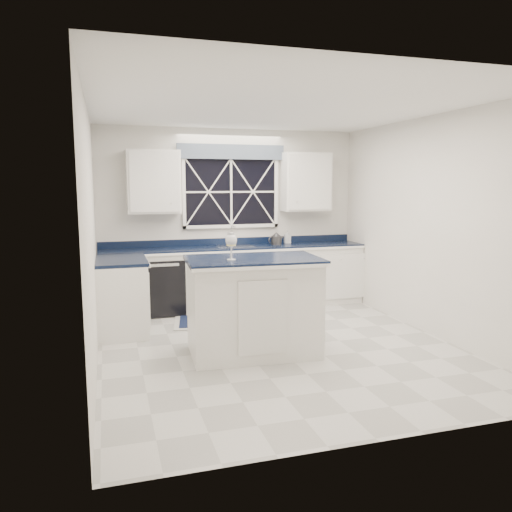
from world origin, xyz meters
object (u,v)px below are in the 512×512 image
object	(u,v)px
faucet	(232,235)
island	(253,306)
kettle	(276,239)
wine_glass	(231,241)
dishwasher	(163,285)
soap_bottle	(287,237)

from	to	relation	value
faucet	island	distance (m)	2.36
kettle	wine_glass	world-z (taller)	wine_glass
dishwasher	island	world-z (taller)	island
dishwasher	soap_bottle	xyz separation A→B (m)	(2.00, 0.19, 0.63)
dishwasher	island	size ratio (longest dim) A/B	0.55
wine_glass	dishwasher	bearing A→B (deg)	102.99
kettle	soap_bottle	bearing A→B (deg)	19.31
wine_glass	island	bearing A→B (deg)	17.26
island	kettle	size ratio (longest dim) A/B	5.48
dishwasher	kettle	size ratio (longest dim) A/B	3.02
kettle	soap_bottle	world-z (taller)	soap_bottle
kettle	soap_bottle	size ratio (longest dim) A/B	1.32
kettle	faucet	bearing A→B (deg)	150.65
kettle	wine_glass	bearing A→B (deg)	-134.41
soap_bottle	wine_glass	bearing A→B (deg)	-122.59
kettle	island	bearing A→B (deg)	-129.69
dishwasher	wine_glass	world-z (taller)	wine_glass
dishwasher	island	bearing A→B (deg)	-69.75
island	dishwasher	bearing A→B (deg)	113.34
faucet	island	world-z (taller)	faucet
island	kettle	xyz separation A→B (m)	(0.99, 2.10, 0.49)
dishwasher	wine_glass	bearing A→B (deg)	-77.01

